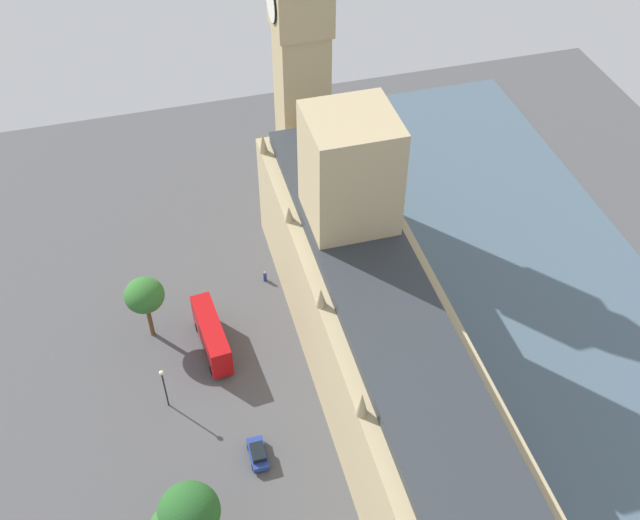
# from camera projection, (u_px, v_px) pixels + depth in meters

# --- Properties ---
(ground_plane) EXTENTS (132.44, 132.44, 0.00)m
(ground_plane) POSITION_uv_depth(u_px,v_px,m) (356.00, 385.00, 92.78)
(ground_plane) COLOR #4C4C4F
(river_thames) EXTENTS (29.23, 119.20, 0.25)m
(river_thames) POSITION_uv_depth(u_px,v_px,m) (584.00, 333.00, 98.48)
(river_thames) COLOR #475B6B
(river_thames) RESTS_ON ground
(parliament_building) EXTENTS (13.83, 62.44, 30.43)m
(parliament_building) POSITION_uv_depth(u_px,v_px,m) (371.00, 318.00, 87.83)
(parliament_building) COLOR tan
(parliament_building) RESTS_ON ground
(clock_tower) EXTENTS (7.47, 7.47, 50.22)m
(clock_tower) POSITION_uv_depth(u_px,v_px,m) (301.00, 41.00, 100.52)
(clock_tower) COLOR tan
(clock_tower) RESTS_ON ground
(double_decker_bus_by_river_gate) EXTENTS (3.45, 10.68, 4.75)m
(double_decker_bus_by_river_gate) POSITION_uv_depth(u_px,v_px,m) (212.00, 335.00, 95.01)
(double_decker_bus_by_river_gate) COLOR #B20C0F
(double_decker_bus_by_river_gate) RESTS_ON ground
(car_blue_trailing) EXTENTS (1.92, 4.09, 1.74)m
(car_blue_trailing) POSITION_uv_depth(u_px,v_px,m) (258.00, 454.00, 85.02)
(car_blue_trailing) COLOR navy
(car_blue_trailing) RESTS_ON ground
(pedestrian_leading) EXTENTS (0.48, 0.59, 1.65)m
(pedestrian_leading) POSITION_uv_depth(u_px,v_px,m) (265.00, 277.00, 104.92)
(pedestrian_leading) COLOR navy
(pedestrian_leading) RESTS_ON ground
(plane_tree_corner) EXTENTS (6.09, 6.09, 9.52)m
(plane_tree_corner) POSITION_uv_depth(u_px,v_px,m) (189.00, 512.00, 73.55)
(plane_tree_corner) COLOR brown
(plane_tree_corner) RESTS_ON ground
(plane_tree_kerbside) EXTENTS (4.89, 4.89, 9.31)m
(plane_tree_kerbside) POSITION_uv_depth(u_px,v_px,m) (144.00, 296.00, 93.58)
(plane_tree_kerbside) COLOR brown
(plane_tree_kerbside) RESTS_ON ground
(street_lamp_midblock) EXTENTS (0.56, 0.56, 6.42)m
(street_lamp_midblock) POSITION_uv_depth(u_px,v_px,m) (163.00, 382.00, 87.60)
(street_lamp_midblock) COLOR black
(street_lamp_midblock) RESTS_ON ground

